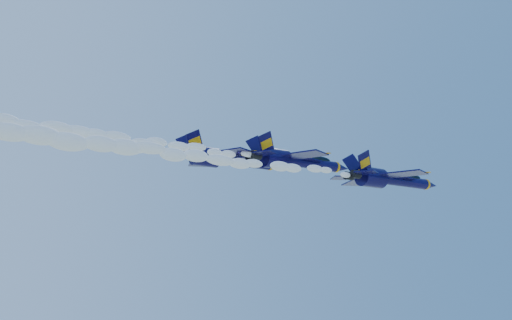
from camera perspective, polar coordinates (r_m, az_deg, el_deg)
jet_lead at (r=76.97m, az=13.21°, el=-1.86°), size 16.73×13.73×6.22m
smoke_trail_jet_lead at (r=57.42m, az=-9.93°, el=0.87°), size 52.11×2.13×1.92m
jet_second at (r=83.50m, az=3.97°, el=-0.09°), size 18.50×15.17×6.87m
smoke_trail_jet_second at (r=68.37m, az=-19.07°, el=2.78°), size 52.11×2.36×2.12m
jet_third at (r=84.03m, az=-2.95°, el=0.12°), size 18.36×15.06×6.82m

